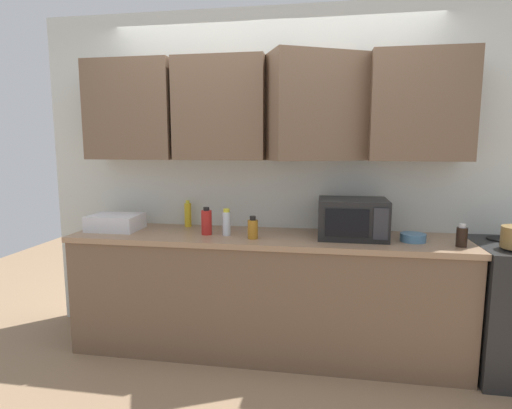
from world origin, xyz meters
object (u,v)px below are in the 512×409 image
Objects in this scene: bottle_red_sauce at (207,222)px; bottle_clear_tall at (227,223)px; bottle_amber_vinegar at (253,229)px; bottle_soy_dark at (462,236)px; microwave at (352,218)px; bowl_ceramic_small at (413,237)px; bottle_yellow_mustard at (188,215)px; dish_rack at (116,222)px.

bottle_red_sauce is 0.15m from bottle_clear_tall.
bottle_amber_vinegar is 1.06× the size of bottle_soy_dark.
bottle_amber_vinegar is 1.39m from bottle_soy_dark.
microwave is at bearing 3.68° from bottle_red_sauce.
bottle_clear_tall is at bearing 160.29° from bottle_amber_vinegar.
bottle_clear_tall reaches higher than bowl_ceramic_small.
bottle_soy_dark is (1.75, -0.08, -0.03)m from bottle_red_sauce.
bottle_red_sauce is at bearing -48.44° from bottle_yellow_mustard.
bottle_amber_vinegar is 0.82× the size of bottle_clear_tall.
bottle_yellow_mustard is 1.41× the size of bottle_soy_dark.
microwave reaches higher than bottle_soy_dark.
bottle_red_sauce is (-0.36, 0.07, 0.02)m from bottle_amber_vinegar.
bottle_yellow_mustard reaches higher than bowl_ceramic_small.
bottle_clear_tall is at bearing -0.10° from bottle_red_sauce.
bottle_red_sauce reaches higher than bottle_soy_dark.
bottle_soy_dark is (1.60, -0.08, -0.03)m from bottle_clear_tall.
microwave is 1.26× the size of dish_rack.
bottle_red_sauce reaches higher than bottle_clear_tall.
bowl_ceramic_small is (1.31, 0.02, -0.07)m from bottle_clear_tall.
microwave is at bearing 4.32° from bottle_clear_tall.
bottle_clear_tall reaches higher than bottle_amber_vinegar.
dish_rack is 0.56m from bottle_yellow_mustard.
bottle_soy_dark reaches higher than bowl_ceramic_small.
bottle_yellow_mustard is at bearing 145.63° from bottle_clear_tall.
bottle_soy_dark is 0.89× the size of bowl_ceramic_small.
bottle_amber_vinegar is 0.37m from bottle_red_sauce.
bottle_red_sauce is at bearing -176.32° from microwave.
bottle_amber_vinegar is at bearing -19.71° from bottle_clear_tall.
microwave reaches higher than dish_rack.
dish_rack is 2.50m from bottle_soy_dark.
bottle_clear_tall is (-0.21, 0.07, 0.02)m from bottle_amber_vinegar.
bottle_amber_vinegar is 0.22m from bottle_clear_tall.
bottle_clear_tall is (0.90, -0.05, 0.03)m from dish_rack.
microwave is 3.15× the size of bottle_soy_dark.
bottle_red_sauce is at bearing -179.23° from bowl_ceramic_small.
microwave is at bearing 11.59° from bottle_amber_vinegar.
dish_rack is at bearing -179.34° from microwave.
bottle_yellow_mustard is 1.09× the size of bottle_clear_tall.
bottle_soy_dark is at bearing -2.98° from bottle_clear_tall.
bottle_amber_vinegar reaches higher than bowl_ceramic_small.
bottle_red_sauce is at bearing -3.59° from dish_rack.
bottle_yellow_mustard is 0.69m from bottle_amber_vinegar.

